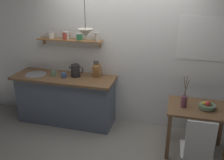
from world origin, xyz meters
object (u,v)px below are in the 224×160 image
(coffee_mug_spare, at_px, (64,75))
(coffee_mug_by_sink, at_px, (54,73))
(twig_vase, at_px, (184,101))
(electric_kettle, at_px, (76,71))
(pendant_lamp, at_px, (86,33))
(knife_block, at_px, (97,70))
(dining_chair_near, at_px, (197,149))
(fruit_bowl, at_px, (207,106))
(dining_table, at_px, (198,116))

(coffee_mug_spare, bearing_deg, coffee_mug_by_sink, 172.01)
(twig_vase, relative_size, electric_kettle, 1.82)
(coffee_mug_by_sink, xyz_separation_m, pendant_lamp, (0.63, -0.00, 0.75))
(knife_block, relative_size, coffee_mug_by_sink, 2.55)
(twig_vase, xyz_separation_m, coffee_mug_spare, (-2.02, 0.29, 0.10))
(dining_chair_near, relative_size, pendant_lamp, 1.65)
(fruit_bowl, xyz_separation_m, coffee_mug_by_sink, (-2.55, 0.30, 0.15))
(dining_table, distance_m, dining_chair_near, 0.69)
(knife_block, bearing_deg, fruit_bowl, -15.05)
(electric_kettle, distance_m, coffee_mug_spare, 0.22)
(dining_chair_near, relative_size, electric_kettle, 3.67)
(dining_chair_near, distance_m, fruit_bowl, 0.74)
(fruit_bowl, xyz_separation_m, twig_vase, (-0.32, -0.02, 0.04))
(fruit_bowl, distance_m, knife_block, 1.88)
(knife_block, bearing_deg, pendant_lamp, -120.93)
(dining_chair_near, bearing_deg, dining_table, 87.40)
(dining_table, bearing_deg, coffee_mug_by_sink, 173.36)
(coffee_mug_spare, bearing_deg, twig_vase, -8.23)
(fruit_bowl, relative_size, pendant_lamp, 0.39)
(fruit_bowl, relative_size, electric_kettle, 0.86)
(twig_vase, height_order, knife_block, twig_vase)
(fruit_bowl, distance_m, coffee_mug_spare, 2.36)
(dining_chair_near, xyz_separation_m, fruit_bowl, (0.13, 0.66, 0.29))
(pendant_lamp, bearing_deg, dining_chair_near, -28.31)
(knife_block, distance_m, coffee_mug_by_sink, 0.77)
(knife_block, xyz_separation_m, coffee_mug_spare, (-0.54, -0.21, -0.07))
(electric_kettle, relative_size, coffee_mug_spare, 2.19)
(fruit_bowl, relative_size, knife_block, 0.75)
(twig_vase, height_order, coffee_mug_spare, twig_vase)
(dining_table, distance_m, coffee_mug_spare, 2.28)
(coffee_mug_spare, relative_size, pendant_lamp, 0.21)
(fruit_bowl, height_order, twig_vase, twig_vase)
(coffee_mug_by_sink, distance_m, pendant_lamp, 0.98)
(twig_vase, xyz_separation_m, knife_block, (-1.48, 0.51, 0.17))
(fruit_bowl, bearing_deg, dining_chair_near, -101.42)
(dining_chair_near, distance_m, electric_kettle, 2.35)
(dining_chair_near, relative_size, knife_block, 3.18)
(dining_table, relative_size, coffee_mug_by_sink, 7.38)
(dining_chair_near, xyz_separation_m, twig_vase, (-0.19, 0.64, 0.34))
(twig_vase, relative_size, knife_block, 1.58)
(dining_table, distance_m, pendant_lamp, 2.13)
(dining_table, xyz_separation_m, electric_kettle, (-2.07, 0.38, 0.39))
(dining_chair_near, relative_size, coffee_mug_by_sink, 8.12)
(twig_vase, bearing_deg, coffee_mug_spare, 171.77)
(coffee_mug_by_sink, bearing_deg, dining_table, -6.64)
(electric_kettle, height_order, coffee_mug_spare, electric_kettle)
(knife_block, relative_size, pendant_lamp, 0.52)
(dining_table, height_order, dining_chair_near, dining_chair_near)
(knife_block, bearing_deg, coffee_mug_spare, -158.18)
(pendant_lamp, bearing_deg, dining_table, -8.90)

